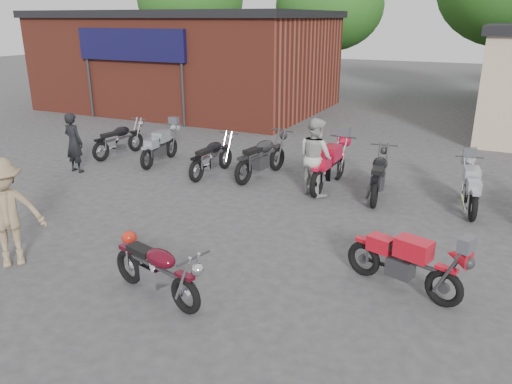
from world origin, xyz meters
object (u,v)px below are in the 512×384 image
at_px(person_light, 315,157).
at_px(row_bike_4, 329,164).
at_px(vintage_motorcycle, 157,267).
at_px(row_bike_0, 119,138).
at_px(row_bike_2, 212,155).
at_px(helmet, 129,238).
at_px(row_bike_3, 262,155).
at_px(sportbike, 405,259).
at_px(person_tan, 5,213).
at_px(person_dark, 74,143).
at_px(row_bike_6, 471,186).
at_px(row_bike_1, 160,144).
at_px(row_bike_5, 379,173).

relative_size(person_light, row_bike_4, 0.86).
bearing_deg(vintage_motorcycle, row_bike_0, 148.55).
height_order(row_bike_2, row_bike_4, row_bike_4).
bearing_deg(helmet, row_bike_4, 64.04).
bearing_deg(row_bike_3, sportbike, -124.64).
xyz_separation_m(person_tan, row_bike_0, (-3.07, 6.38, -0.38)).
xyz_separation_m(row_bike_3, row_bike_4, (1.86, -0.07, 0.01)).
xyz_separation_m(vintage_motorcycle, row_bike_3, (-1.17, 6.14, 0.09)).
bearing_deg(row_bike_3, row_bike_0, 98.83).
bearing_deg(row_bike_3, person_dark, 119.71).
bearing_deg(person_tan, helmet, -1.21).
bearing_deg(sportbike, row_bike_4, 139.24).
distance_m(sportbike, row_bike_6, 4.22).
height_order(helmet, person_dark, person_dark).
height_order(person_light, row_bike_1, person_light).
bearing_deg(helmet, person_tan, -130.52).
bearing_deg(row_bike_1, row_bike_4, -95.84).
relative_size(sportbike, row_bike_0, 0.97).
height_order(sportbike, person_light, person_light).
relative_size(person_tan, row_bike_3, 0.89).
relative_size(row_bike_1, row_bike_3, 0.89).
height_order(person_tan, row_bike_3, person_tan).
xyz_separation_m(helmet, row_bike_4, (2.32, 4.76, 0.49)).
distance_m(row_bike_0, row_bike_6, 9.89).
xyz_separation_m(person_dark, row_bike_3, (4.78, 1.75, -0.20)).
bearing_deg(row_bike_4, person_light, 165.27).
relative_size(person_light, row_bike_6, 0.97).
distance_m(person_dark, row_bike_6, 10.00).
xyz_separation_m(vintage_motorcycle, person_tan, (-2.90, -0.18, 0.41)).
relative_size(row_bike_2, row_bike_5, 0.94).
height_order(row_bike_3, row_bike_4, row_bike_4).
height_order(sportbike, row_bike_0, row_bike_0).
height_order(vintage_motorcycle, person_tan, person_tan).
bearing_deg(row_bike_1, vintage_motorcycle, -149.90).
height_order(sportbike, row_bike_3, row_bike_3).
distance_m(person_dark, row_bike_3, 5.09).
distance_m(person_tan, row_bike_2, 5.96).
height_order(row_bike_0, row_bike_6, row_bike_0).
height_order(sportbike, row_bike_2, row_bike_2).
bearing_deg(person_light, sportbike, 158.02).
distance_m(helmet, row_bike_3, 4.87).
relative_size(row_bike_2, row_bike_4, 0.89).
distance_m(vintage_motorcycle, row_bike_5, 6.24).
distance_m(row_bike_2, row_bike_3, 1.34).
distance_m(row_bike_0, row_bike_5, 7.90).
bearing_deg(person_dark, row_bike_3, -155.16).
distance_m(person_light, row_bike_2, 3.00).
height_order(person_light, row_bike_3, person_light).
relative_size(sportbike, row_bike_1, 0.98).
bearing_deg(person_tan, row_bike_1, 52.65).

